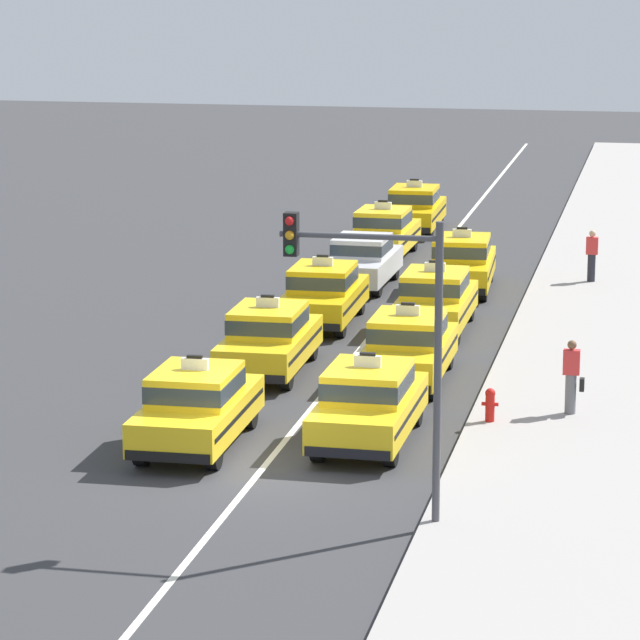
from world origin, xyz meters
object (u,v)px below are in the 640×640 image
at_px(taxi_left_second, 269,338).
at_px(taxi_left_sixth, 414,208).
at_px(fire_hydrant, 490,403).
at_px(pedestrian_near_crosswalk, 572,377).
at_px(taxi_right_fourth, 462,262).
at_px(taxi_right_nearest, 368,402).
at_px(taxi_right_third, 435,299).
at_px(taxi_left_third, 323,293).
at_px(sedan_left_fourth, 362,260).
at_px(taxi_right_second, 408,347).
at_px(traffic_light_pole, 383,316).
at_px(taxi_left_fifth, 383,232).
at_px(pedestrian_mid_block, 592,256).
at_px(taxi_left_nearest, 197,405).

height_order(taxi_left_second, taxi_left_sixth, same).
bearing_deg(fire_hydrant, pedestrian_near_crosswalk, 31.20).
bearing_deg(taxi_right_fourth, taxi_right_nearest, -89.54).
bearing_deg(taxi_left_sixth, taxi_left_second, -90.59).
relative_size(taxi_left_second, taxi_right_fourth, 0.99).
height_order(pedestrian_near_crosswalk, fire_hydrant, pedestrian_near_crosswalk).
bearing_deg(taxi_right_third, pedestrian_near_crosswalk, -63.34).
relative_size(taxi_left_third, pedestrian_near_crosswalk, 2.81).
distance_m(sedan_left_fourth, taxi_right_second, 11.87).
bearing_deg(traffic_light_pole, pedestrian_near_crosswalk, 69.83).
bearing_deg(taxi_left_fifth, sedan_left_fourth, -87.53).
bearing_deg(pedestrian_mid_block, pedestrian_near_crosswalk, -88.72).
height_order(taxi_left_third, traffic_light_pole, traffic_light_pole).
distance_m(taxi_left_nearest, taxi_left_sixth, 28.37).
bearing_deg(fire_hydrant, taxi_left_third, 120.51).
height_order(taxi_left_third, taxi_right_second, same).
distance_m(taxi_left_second, sedan_left_fourth, 11.20).
bearing_deg(taxi_left_third, pedestrian_mid_block, 45.69).
relative_size(taxi_right_second, traffic_light_pole, 0.82).
distance_m(taxi_right_second, taxi_right_fourth, 11.46).
bearing_deg(pedestrian_near_crosswalk, pedestrian_mid_block, 91.28).
height_order(taxi_right_second, taxi_right_third, same).
relative_size(taxi_left_sixth, taxi_right_fourth, 0.99).
relative_size(taxi_right_nearest, taxi_right_fourth, 0.99).
bearing_deg(taxi_left_second, taxi_left_third, 88.25).
height_order(taxi_left_nearest, traffic_light_pole, traffic_light_pole).
bearing_deg(pedestrian_mid_block, taxi_right_nearest, -101.33).
distance_m(taxi_right_fourth, pedestrian_mid_block, 4.10).
bearing_deg(taxi_right_nearest, sedan_left_fourth, 100.76).
relative_size(taxi_right_second, pedestrian_mid_block, 2.89).
height_order(taxi_left_nearest, taxi_right_third, same).
bearing_deg(taxi_right_second, traffic_light_pole, -83.71).
distance_m(taxi_right_nearest, pedestrian_near_crosswalk, 4.82).
bearing_deg(pedestrian_mid_block, taxi_left_nearest, -110.22).
distance_m(pedestrian_mid_block, traffic_light_pole, 23.63).
relative_size(taxi_left_second, taxi_right_nearest, 1.00).
bearing_deg(taxi_right_fourth, pedestrian_near_crosswalk, -73.54).
relative_size(taxi_left_third, taxi_right_third, 1.01).
bearing_deg(sedan_left_fourth, taxi_right_second, -74.44).
bearing_deg(taxi_left_fifth, taxi_left_second, -90.11).
bearing_deg(taxi_left_nearest, taxi_left_third, 89.20).
bearing_deg(taxi_left_fifth, taxi_left_nearest, -90.06).
bearing_deg(taxi_left_fifth, taxi_right_third, -73.34).
relative_size(taxi_left_fifth, taxi_left_sixth, 1.00).
xyz_separation_m(taxi_left_fifth, taxi_right_second, (3.41, -16.57, 0.00)).
bearing_deg(taxi_left_second, taxi_right_nearest, -57.99).
xyz_separation_m(taxi_left_fifth, taxi_right_third, (3.25, -10.87, 0.00)).
xyz_separation_m(taxi_left_second, traffic_light_pole, (4.57, -10.55, 2.94)).
xyz_separation_m(taxi_right_fourth, traffic_light_pole, (1.29, -21.76, 2.94)).
xyz_separation_m(taxi_right_fourth, pedestrian_mid_block, (3.79, 1.55, 0.07)).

